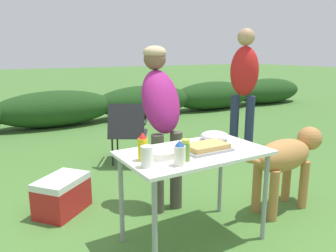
{
  "coord_description": "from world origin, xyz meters",
  "views": [
    {
      "loc": [
        -1.37,
        -1.92,
        1.46
      ],
      "look_at": [
        -0.08,
        0.26,
        0.89
      ],
      "focal_mm": 35.0,
      "sensor_mm": 36.0,
      "label": 1
    }
  ],
  "objects_px": {
    "paper_cup_stack": "(147,157)",
    "relish_jar": "(185,150)",
    "dog": "(287,157)",
    "camp_chair_green_behind_table": "(128,130)",
    "mixing_bowl": "(215,136)",
    "mayo_bottle": "(180,154)",
    "food_tray": "(207,148)",
    "plate_stack": "(162,154)",
    "mustard_bottle": "(143,147)",
    "cooler_box": "(62,195)",
    "folding_table": "(194,161)",
    "standing_person_in_dark_puffer": "(161,110)",
    "standing_person_in_red_jacket": "(244,80)"
  },
  "relations": [
    {
      "from": "paper_cup_stack",
      "to": "relish_jar",
      "type": "height_order",
      "value": "relish_jar"
    },
    {
      "from": "dog",
      "to": "camp_chair_green_behind_table",
      "type": "relative_size",
      "value": 1.28
    },
    {
      "from": "mixing_bowl",
      "to": "mayo_bottle",
      "type": "bearing_deg",
      "value": -147.44
    },
    {
      "from": "food_tray",
      "to": "plate_stack",
      "type": "xyz_separation_m",
      "value": [
        -0.36,
        0.05,
        -0.0
      ]
    },
    {
      "from": "mustard_bottle",
      "to": "plate_stack",
      "type": "bearing_deg",
      "value": -0.23
    },
    {
      "from": "camp_chair_green_behind_table",
      "to": "cooler_box",
      "type": "height_order",
      "value": "camp_chair_green_behind_table"
    },
    {
      "from": "mixing_bowl",
      "to": "dog",
      "type": "distance_m",
      "value": 0.81
    },
    {
      "from": "folding_table",
      "to": "mustard_bottle",
      "type": "bearing_deg",
      "value": 179.17
    },
    {
      "from": "mayo_bottle",
      "to": "dog",
      "type": "xyz_separation_m",
      "value": [
        1.34,
        0.22,
        -0.31
      ]
    },
    {
      "from": "standing_person_in_dark_puffer",
      "to": "camp_chair_green_behind_table",
      "type": "height_order",
      "value": "standing_person_in_dark_puffer"
    },
    {
      "from": "cooler_box",
      "to": "plate_stack",
      "type": "bearing_deg",
      "value": 77.19
    },
    {
      "from": "paper_cup_stack",
      "to": "mayo_bottle",
      "type": "distance_m",
      "value": 0.21
    },
    {
      "from": "folding_table",
      "to": "plate_stack",
      "type": "bearing_deg",
      "value": 178.85
    },
    {
      "from": "mixing_bowl",
      "to": "mustard_bottle",
      "type": "relative_size",
      "value": 1.18
    },
    {
      "from": "paper_cup_stack",
      "to": "standing_person_in_dark_puffer",
      "type": "distance_m",
      "value": 0.98
    },
    {
      "from": "folding_table",
      "to": "standing_person_in_dark_puffer",
      "type": "bearing_deg",
      "value": 82.32
    },
    {
      "from": "standing_person_in_red_jacket",
      "to": "mixing_bowl",
      "type": "bearing_deg",
      "value": -89.95
    },
    {
      "from": "mustard_bottle",
      "to": "standing_person_in_red_jacket",
      "type": "height_order",
      "value": "standing_person_in_red_jacket"
    },
    {
      "from": "folding_table",
      "to": "relish_jar",
      "type": "distance_m",
      "value": 0.28
    },
    {
      "from": "mixing_bowl",
      "to": "standing_person_in_dark_puffer",
      "type": "bearing_deg",
      "value": 115.62
    },
    {
      "from": "mayo_bottle",
      "to": "dog",
      "type": "height_order",
      "value": "mayo_bottle"
    },
    {
      "from": "mayo_bottle",
      "to": "standing_person_in_red_jacket",
      "type": "xyz_separation_m",
      "value": [
        2.19,
        1.73,
        0.26
      ]
    },
    {
      "from": "folding_table",
      "to": "food_tray",
      "type": "distance_m",
      "value": 0.14
    },
    {
      "from": "folding_table",
      "to": "cooler_box",
      "type": "bearing_deg",
      "value": 127.68
    },
    {
      "from": "mustard_bottle",
      "to": "camp_chair_green_behind_table",
      "type": "xyz_separation_m",
      "value": [
        0.74,
        1.94,
        -0.37
      ]
    },
    {
      "from": "relish_jar",
      "to": "camp_chair_green_behind_table",
      "type": "xyz_separation_m",
      "value": [
        0.5,
        2.1,
        -0.35
      ]
    },
    {
      "from": "standing_person_in_dark_puffer",
      "to": "dog",
      "type": "distance_m",
      "value": 1.25
    },
    {
      "from": "plate_stack",
      "to": "cooler_box",
      "type": "height_order",
      "value": "plate_stack"
    },
    {
      "from": "mustard_bottle",
      "to": "standing_person_in_dark_puffer",
      "type": "distance_m",
      "value": 0.84
    },
    {
      "from": "paper_cup_stack",
      "to": "standing_person_in_red_jacket",
      "type": "relative_size",
      "value": 0.08
    },
    {
      "from": "paper_cup_stack",
      "to": "camp_chair_green_behind_table",
      "type": "relative_size",
      "value": 0.17
    },
    {
      "from": "food_tray",
      "to": "standing_person_in_dark_puffer",
      "type": "distance_m",
      "value": 0.73
    },
    {
      "from": "cooler_box",
      "to": "paper_cup_stack",
      "type": "bearing_deg",
      "value": 66.23
    },
    {
      "from": "mustard_bottle",
      "to": "cooler_box",
      "type": "distance_m",
      "value": 1.25
    },
    {
      "from": "dog",
      "to": "camp_chair_green_behind_table",
      "type": "bearing_deg",
      "value": -161.9
    },
    {
      "from": "mayo_bottle",
      "to": "mixing_bowl",
      "type": "bearing_deg",
      "value": 32.56
    },
    {
      "from": "mustard_bottle",
      "to": "mayo_bottle",
      "type": "bearing_deg",
      "value": -53.38
    },
    {
      "from": "food_tray",
      "to": "cooler_box",
      "type": "distance_m",
      "value": 1.48
    },
    {
      "from": "standing_person_in_dark_puffer",
      "to": "camp_chair_green_behind_table",
      "type": "xyz_separation_m",
      "value": [
        0.23,
        1.29,
        -0.48
      ]
    },
    {
      "from": "paper_cup_stack",
      "to": "folding_table",
      "type": "bearing_deg",
      "value": 15.49
    },
    {
      "from": "standing_person_in_dark_puffer",
      "to": "cooler_box",
      "type": "relative_size",
      "value": 2.65
    },
    {
      "from": "camp_chair_green_behind_table",
      "to": "food_tray",
      "type": "bearing_deg",
      "value": -65.46
    },
    {
      "from": "cooler_box",
      "to": "camp_chair_green_behind_table",
      "type": "bearing_deg",
      "value": -178.34
    },
    {
      "from": "plate_stack",
      "to": "mustard_bottle",
      "type": "xyz_separation_m",
      "value": [
        -0.15,
        0.0,
        0.07
      ]
    },
    {
      "from": "food_tray",
      "to": "relish_jar",
      "type": "relative_size",
      "value": 2.38
    },
    {
      "from": "cooler_box",
      "to": "standing_person_in_dark_puffer",
      "type": "bearing_deg",
      "value": 119.2
    },
    {
      "from": "camp_chair_green_behind_table",
      "to": "standing_person_in_dark_puffer",
      "type": "bearing_deg",
      "value": -68.67
    },
    {
      "from": "standing_person_in_dark_puffer",
      "to": "standing_person_in_red_jacket",
      "type": "height_order",
      "value": "standing_person_in_red_jacket"
    },
    {
      "from": "camp_chair_green_behind_table",
      "to": "cooler_box",
      "type": "distance_m",
      "value": 1.47
    },
    {
      "from": "standing_person_in_dark_puffer",
      "to": "mustard_bottle",
      "type": "bearing_deg",
      "value": -127.46
    }
  ]
}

